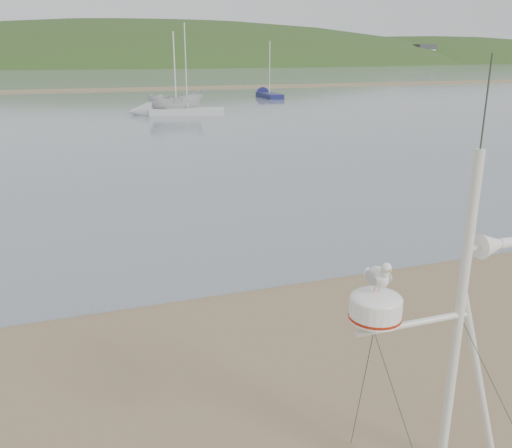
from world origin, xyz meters
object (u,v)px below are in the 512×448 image
object	(u,v)px
sailboat_blue_far	(265,94)
sailboat_white_near	(161,112)
boat_white	(175,85)
mast_rig	(446,412)

from	to	relation	value
sailboat_blue_far	sailboat_white_near	size ratio (longest dim) A/B	0.82
boat_white	sailboat_white_near	xyz separation A→B (m)	(-1.27, -0.09, -2.00)
mast_rig	sailboat_white_near	world-z (taller)	sailboat_white_near
mast_rig	boat_white	xyz separation A→B (m)	(5.25, 39.86, 1.14)
mast_rig	sailboat_blue_far	world-z (taller)	sailboat_blue_far
sailboat_blue_far	mast_rig	bearing A→B (deg)	-108.50
mast_rig	sailboat_white_near	xyz separation A→B (m)	(3.97, 39.77, -0.86)
sailboat_blue_far	sailboat_white_near	bearing A→B (deg)	-134.35
mast_rig	boat_white	bearing A→B (deg)	82.50
sailboat_blue_far	boat_white	bearing A→B (deg)	-131.84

